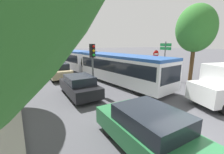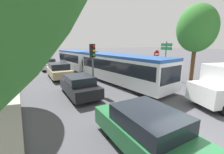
{
  "view_description": "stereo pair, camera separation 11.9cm",
  "coord_description": "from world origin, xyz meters",
  "px_view_note": "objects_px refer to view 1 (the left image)",
  "views": [
    {
      "loc": [
        -5.19,
        -2.34,
        3.43
      ],
      "look_at": [
        0.2,
        5.98,
        1.2
      ],
      "focal_mm": 24.0,
      "sensor_mm": 36.0,
      "label": 1
    },
    {
      "loc": [
        -5.09,
        -2.41,
        3.43
      ],
      "look_at": [
        0.2,
        5.98,
        1.2
      ],
      "focal_mm": 24.0,
      "sensor_mm": 36.0,
      "label": 2
    }
  ],
  "objects_px": {
    "queued_car_green": "(149,130)",
    "queued_car_tan": "(58,71)",
    "queued_car_black": "(79,86)",
    "queued_car_red": "(34,57)",
    "articulated_bus": "(98,63)",
    "traffic_light": "(93,57)",
    "direction_sign_post": "(165,53)",
    "tree_right_near": "(196,29)",
    "no_entry_sign": "(156,60)",
    "city_bus_rear": "(29,51)",
    "queued_car_graphite": "(40,60)",
    "queued_car_silver": "(47,64)"
  },
  "relations": [
    {
      "from": "queued_car_green",
      "to": "queued_car_tan",
      "type": "relative_size",
      "value": 0.95
    },
    {
      "from": "queued_car_black",
      "to": "queued_car_red",
      "type": "xyz_separation_m",
      "value": [
        -0.26,
        24.0,
        0.05
      ]
    },
    {
      "from": "articulated_bus",
      "to": "traffic_light",
      "type": "distance_m",
      "value": 5.47
    },
    {
      "from": "direction_sign_post",
      "to": "tree_right_near",
      "type": "distance_m",
      "value": 3.18
    },
    {
      "from": "queued_car_tan",
      "to": "queued_car_red",
      "type": "distance_m",
      "value": 17.84
    },
    {
      "from": "queued_car_green",
      "to": "no_entry_sign",
      "type": "relative_size",
      "value": 1.5
    },
    {
      "from": "city_bus_rear",
      "to": "traffic_light",
      "type": "relative_size",
      "value": 3.38
    },
    {
      "from": "traffic_light",
      "to": "queued_car_black",
      "type": "bearing_deg",
      "value": -94.7
    },
    {
      "from": "queued_car_graphite",
      "to": "tree_right_near",
      "type": "bearing_deg",
      "value": -151.44
    },
    {
      "from": "queued_car_tan",
      "to": "queued_car_red",
      "type": "bearing_deg",
      "value": 3.81
    },
    {
      "from": "tree_right_near",
      "to": "city_bus_rear",
      "type": "bearing_deg",
      "value": 104.6
    },
    {
      "from": "queued_car_red",
      "to": "queued_car_silver",
      "type": "bearing_deg",
      "value": -175.81
    },
    {
      "from": "queued_car_graphite",
      "to": "tree_right_near",
      "type": "distance_m",
      "value": 22.75
    },
    {
      "from": "queued_car_black",
      "to": "articulated_bus",
      "type": "bearing_deg",
      "value": -36.78
    },
    {
      "from": "queued_car_tan",
      "to": "traffic_light",
      "type": "height_order",
      "value": "traffic_light"
    },
    {
      "from": "queued_car_black",
      "to": "traffic_light",
      "type": "xyz_separation_m",
      "value": [
        1.1,
        0.16,
        1.79
      ]
    },
    {
      "from": "queued_car_tan",
      "to": "no_entry_sign",
      "type": "height_order",
      "value": "no_entry_sign"
    },
    {
      "from": "city_bus_rear",
      "to": "queued_car_green",
      "type": "xyz_separation_m",
      "value": [
        0.02,
        -42.93,
        -0.69
      ]
    },
    {
      "from": "no_entry_sign",
      "to": "direction_sign_post",
      "type": "bearing_deg",
      "value": 87.13
    },
    {
      "from": "queued_car_green",
      "to": "queued_car_black",
      "type": "bearing_deg",
      "value": 2.17
    },
    {
      "from": "queued_car_green",
      "to": "no_entry_sign",
      "type": "distance_m",
      "value": 10.21
    },
    {
      "from": "queued_car_tan",
      "to": "direction_sign_post",
      "type": "bearing_deg",
      "value": -121.21
    },
    {
      "from": "queued_car_red",
      "to": "direction_sign_post",
      "type": "height_order",
      "value": "direction_sign_post"
    },
    {
      "from": "queued_car_tan",
      "to": "tree_right_near",
      "type": "relative_size",
      "value": 0.67
    },
    {
      "from": "queued_car_graphite",
      "to": "queued_car_silver",
      "type": "bearing_deg",
      "value": -177.89
    },
    {
      "from": "tree_right_near",
      "to": "direction_sign_post",
      "type": "bearing_deg",
      "value": 117.09
    },
    {
      "from": "queued_car_graphite",
      "to": "no_entry_sign",
      "type": "bearing_deg",
      "value": -154.69
    },
    {
      "from": "queued_car_graphite",
      "to": "no_entry_sign",
      "type": "relative_size",
      "value": 1.58
    },
    {
      "from": "queued_car_green",
      "to": "direction_sign_post",
      "type": "distance_m",
      "value": 11.21
    },
    {
      "from": "queued_car_tan",
      "to": "no_entry_sign",
      "type": "distance_m",
      "value": 9.56
    },
    {
      "from": "queued_car_red",
      "to": "queued_car_tan",
      "type": "bearing_deg",
      "value": -176.19
    },
    {
      "from": "city_bus_rear",
      "to": "queued_car_red",
      "type": "relative_size",
      "value": 2.61
    },
    {
      "from": "city_bus_rear",
      "to": "tree_right_near",
      "type": "xyz_separation_m",
      "value": [
        10.03,
        -38.53,
        3.24
      ]
    },
    {
      "from": "queued_car_black",
      "to": "direction_sign_post",
      "type": "distance_m",
      "value": 9.09
    },
    {
      "from": "queued_car_green",
      "to": "queued_car_tan",
      "type": "bearing_deg",
      "value": 1.64
    },
    {
      "from": "articulated_bus",
      "to": "queued_car_black",
      "type": "height_order",
      "value": "articulated_bus"
    },
    {
      "from": "articulated_bus",
      "to": "tree_right_near",
      "type": "distance_m",
      "value": 9.5
    },
    {
      "from": "articulated_bus",
      "to": "traffic_light",
      "type": "height_order",
      "value": "traffic_light"
    },
    {
      "from": "city_bus_rear",
      "to": "queued_car_graphite",
      "type": "bearing_deg",
      "value": 178.32
    },
    {
      "from": "queued_car_black",
      "to": "no_entry_sign",
      "type": "bearing_deg",
      "value": -84.55
    },
    {
      "from": "no_entry_sign",
      "to": "queued_car_black",
      "type": "bearing_deg",
      "value": -87.04
    },
    {
      "from": "queued_car_green",
      "to": "tree_right_near",
      "type": "height_order",
      "value": "tree_right_near"
    },
    {
      "from": "queued_car_silver",
      "to": "direction_sign_post",
      "type": "relative_size",
      "value": 1.19
    },
    {
      "from": "city_bus_rear",
      "to": "queued_car_graphite",
      "type": "relative_size",
      "value": 2.58
    },
    {
      "from": "traffic_light",
      "to": "direction_sign_post",
      "type": "distance_m",
      "value": 7.79
    },
    {
      "from": "queued_car_tan",
      "to": "queued_car_silver",
      "type": "xyz_separation_m",
      "value": [
        -0.06,
        6.01,
        -0.03
      ]
    },
    {
      "from": "queued_car_silver",
      "to": "tree_right_near",
      "type": "height_order",
      "value": "tree_right_near"
    },
    {
      "from": "queued_car_graphite",
      "to": "direction_sign_post",
      "type": "height_order",
      "value": "direction_sign_post"
    },
    {
      "from": "queued_car_graphite",
      "to": "direction_sign_post",
      "type": "distance_m",
      "value": 20.11
    },
    {
      "from": "tree_right_near",
      "to": "queued_car_red",
      "type": "bearing_deg",
      "value": 111.66
    }
  ]
}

